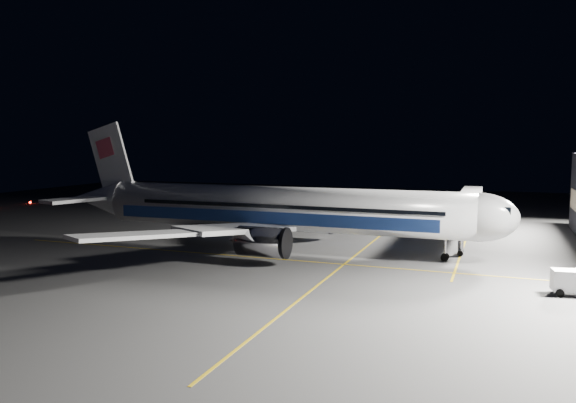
# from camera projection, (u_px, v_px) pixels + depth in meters

# --- Properties ---
(ground) EXTENTS (200.00, 200.00, 0.00)m
(ground) POSITION_uv_depth(u_px,v_px,m) (281.00, 249.00, 72.47)
(ground) COLOR #4C4C4F
(ground) RESTS_ON ground
(guide_line_main) EXTENTS (0.25, 80.00, 0.01)m
(guide_line_main) POSITION_uv_depth(u_px,v_px,m) (357.00, 254.00, 68.98)
(guide_line_main) COLOR gold
(guide_line_main) RESTS_ON ground
(guide_line_cross) EXTENTS (70.00, 0.25, 0.01)m
(guide_line_cross) POSITION_uv_depth(u_px,v_px,m) (263.00, 258.00, 66.88)
(guide_line_cross) COLOR gold
(guide_line_cross) RESTS_ON ground
(guide_line_side) EXTENTS (0.25, 40.00, 0.01)m
(guide_line_side) POSITION_uv_depth(u_px,v_px,m) (463.00, 247.00, 74.10)
(guide_line_side) COLOR gold
(guide_line_side) RESTS_ON ground
(airliner) EXTENTS (61.48, 54.22, 16.64)m
(airliner) POSITION_uv_depth(u_px,v_px,m) (273.00, 209.00, 72.30)
(airliner) COLOR silver
(airliner) RESTS_ON ground
(jet_bridge) EXTENTS (3.60, 34.40, 6.30)m
(jet_bridge) POSITION_uv_depth(u_px,v_px,m) (468.00, 206.00, 81.11)
(jet_bridge) COLOR #B2B2B7
(jet_bridge) RESTS_ON ground
(baggage_tug) EXTENTS (3.01, 2.77, 1.77)m
(baggage_tug) POSITION_uv_depth(u_px,v_px,m) (295.00, 222.00, 90.69)
(baggage_tug) COLOR black
(baggage_tug) RESTS_ON ground
(safety_cone_a) EXTENTS (0.44, 0.44, 0.66)m
(safety_cone_a) POSITION_uv_depth(u_px,v_px,m) (284.00, 229.00, 86.74)
(safety_cone_a) COLOR #F1530A
(safety_cone_a) RESTS_ON ground
(safety_cone_b) EXTENTS (0.37, 0.37, 0.55)m
(safety_cone_b) POSITION_uv_depth(u_px,v_px,m) (265.00, 237.00, 79.56)
(safety_cone_b) COLOR #F1530A
(safety_cone_b) RESTS_ON ground
(safety_cone_c) EXTENTS (0.39, 0.39, 0.58)m
(safety_cone_c) POSITION_uv_depth(u_px,v_px,m) (267.00, 230.00, 86.59)
(safety_cone_c) COLOR #F1530A
(safety_cone_c) RESTS_ON ground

